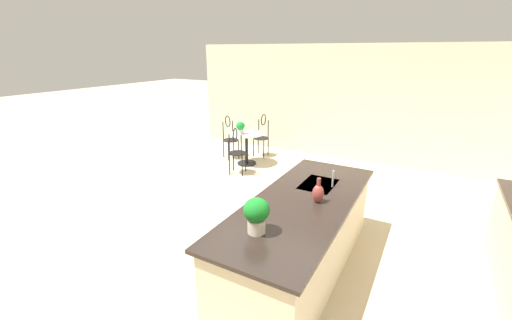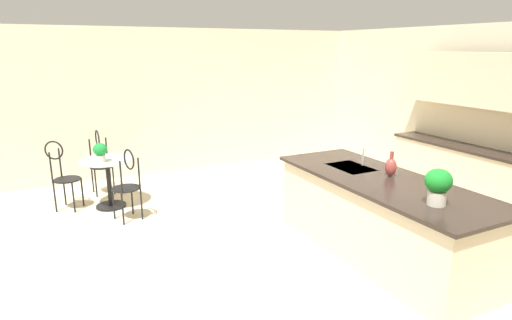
{
  "view_description": "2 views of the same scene",
  "coord_description": "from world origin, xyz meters",
  "views": [
    {
      "loc": [
        3.47,
        2.01,
        2.55
      ],
      "look_at": [
        -0.95,
        -0.46,
        0.82
      ],
      "focal_mm": 22.61,
      "sensor_mm": 36.0,
      "label": 1
    },
    {
      "loc": [
        3.76,
        -2.47,
        2.34
      ],
      "look_at": [
        -1.24,
        0.04,
        0.87
      ],
      "focal_mm": 30.07,
      "sensor_mm": 36.0,
      "label": 2
    }
  ],
  "objects": [
    {
      "name": "ground_plane",
      "position": [
        0.0,
        0.0,
        0.0
      ],
      "size": [
        40.0,
        40.0,
        0.0
      ],
      "primitive_type": "plane",
      "color": "beige"
    },
    {
      "name": "wall_left_window",
      "position": [
        -4.26,
        0.0,
        1.35
      ],
      "size": [
        0.12,
        7.8,
        2.7
      ],
      "primitive_type": "cube",
      "color": "beige",
      "rests_on": "ground"
    },
    {
      "name": "kitchen_island",
      "position": [
        0.3,
        0.85,
        0.46
      ],
      "size": [
        2.8,
        1.06,
        0.92
      ],
      "color": "beige",
      "rests_on": "ground"
    },
    {
      "name": "bistro_table",
      "position": [
        -2.7,
        -1.7,
        0.45
      ],
      "size": [
        0.8,
        0.8,
        0.74
      ],
      "color": "black",
      "rests_on": "ground"
    },
    {
      "name": "chair_near_window",
      "position": [
        -2.91,
        -2.31,
        0.57
      ],
      "size": [
        0.52,
        0.52,
        1.04
      ],
      "color": "black",
      "rests_on": "ground"
    },
    {
      "name": "chair_by_island",
      "position": [
        -2.02,
        -1.54,
        0.57
      ],
      "size": [
        0.52,
        0.47,
        1.04
      ],
      "color": "black",
      "rests_on": "ground"
    },
    {
      "name": "chair_toward_desk",
      "position": [
        -3.47,
        -1.71,
        0.57
      ],
      "size": [
        0.5,
        0.41,
        1.04
      ],
      "color": "black",
      "rests_on": "ground"
    },
    {
      "name": "sink_faucet",
      "position": [
        -0.25,
        1.03,
        1.03
      ],
      "size": [
        0.02,
        0.02,
        0.22
      ],
      "primitive_type": "cylinder",
      "color": "#B2B5BA",
      "rests_on": "kitchen_island"
    },
    {
      "name": "potted_plant_on_table",
      "position": [
        -2.6,
        -1.79,
        0.9
      ],
      "size": [
        0.2,
        0.2,
        0.28
      ],
      "color": "beige",
      "rests_on": "bistro_table"
    },
    {
      "name": "potted_plant_counter_far",
      "position": [
        1.15,
        0.72,
        1.12
      ],
      "size": [
        0.25,
        0.25,
        0.35
      ],
      "color": "beige",
      "rests_on": "kitchen_island"
    },
    {
      "name": "vase_on_counter",
      "position": [
        0.25,
        1.01,
        1.03
      ],
      "size": [
        0.13,
        0.13,
        0.29
      ],
      "color": "#993D38",
      "rests_on": "kitchen_island"
    }
  ]
}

